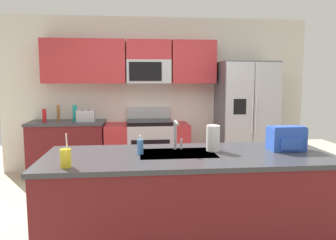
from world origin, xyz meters
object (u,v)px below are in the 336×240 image
at_px(bottle_red, 44,115).
at_px(drink_cup_yellow, 66,158).
at_px(sink_faucet, 176,132).
at_px(soap_dispenser, 140,147).
at_px(backpack, 287,138).
at_px(paper_towel_roll, 213,138).
at_px(toaster, 86,116).
at_px(range_oven, 147,148).
at_px(pepper_mill, 58,113).
at_px(bottle_teal, 75,113).
at_px(refrigerator, 245,118).

xyz_separation_m(bottle_red, drink_cup_yellow, (0.88, -2.79, -0.03)).
relative_size(bottle_red, sink_faucet, 0.72).
relative_size(soap_dispenser, backpack, 0.53).
bearing_deg(soap_dispenser, drink_cup_yellow, -145.95).
bearing_deg(paper_towel_roll, toaster, 122.72).
bearing_deg(range_oven, bottle_red, -178.87).
relative_size(pepper_mill, backpack, 0.81).
relative_size(toaster, sink_faucet, 0.99).
distance_m(range_oven, bottle_red, 1.71).
relative_size(toaster, paper_towel_roll, 1.17).
distance_m(pepper_mill, paper_towel_roll, 3.05).
relative_size(pepper_mill, sink_faucet, 0.92).
bearing_deg(drink_cup_yellow, range_oven, 75.43).
xyz_separation_m(drink_cup_yellow, backpack, (1.94, 0.41, 0.05)).
xyz_separation_m(pepper_mill, backpack, (2.61, -2.41, -0.01)).
distance_m(bottle_red, paper_towel_roll, 3.16).
distance_m(bottle_teal, paper_towel_roll, 2.86).
bearing_deg(backpack, drink_cup_yellow, -168.22).
bearing_deg(refrigerator, paper_towel_roll, -115.91).
height_order(bottle_teal, drink_cup_yellow, bottle_teal).
distance_m(bottle_teal, sink_faucet, 2.61).
bearing_deg(bottle_teal, toaster, -2.52).
relative_size(sink_faucet, paper_towel_roll, 1.17).
xyz_separation_m(toaster, drink_cup_yellow, (0.24, -2.77, -0.02)).
relative_size(pepper_mill, drink_cup_yellow, 1.00).
xyz_separation_m(range_oven, pepper_mill, (-1.41, -0.00, 0.59)).
xyz_separation_m(bottle_red, soap_dispenser, (1.45, -2.40, -0.03)).
bearing_deg(bottle_red, bottle_teal, -1.60).
relative_size(range_oven, soap_dispenser, 8.00).
relative_size(bottle_teal, soap_dispenser, 1.55).
bearing_deg(drink_cup_yellow, soap_dispenser, 34.05).
xyz_separation_m(range_oven, bottle_teal, (-1.14, -0.05, 0.59)).
xyz_separation_m(range_oven, backpack, (1.21, -2.42, 0.57)).
xyz_separation_m(pepper_mill, soap_dispenser, (1.24, -2.43, -0.06)).
xyz_separation_m(bottle_red, paper_towel_roll, (2.13, -2.34, 0.02)).
xyz_separation_m(bottle_red, backpack, (2.82, -2.38, 0.02)).
height_order(range_oven, paper_towel_roll, paper_towel_roll).
xyz_separation_m(refrigerator, backpack, (-0.42, -2.34, 0.09)).
height_order(bottle_red, backpack, backpack).
bearing_deg(backpack, soap_dispenser, -179.18).
bearing_deg(drink_cup_yellow, refrigerator, 49.28).
distance_m(range_oven, paper_towel_roll, 2.50).
bearing_deg(toaster, paper_towel_roll, -57.28).
height_order(soap_dispenser, backpack, backpack).
xyz_separation_m(bottle_teal, paper_towel_roll, (1.66, -2.33, -0.01)).
distance_m(range_oven, toaster, 1.12).
height_order(range_oven, toaster, range_oven).
height_order(pepper_mill, sink_faucet, sink_faucet).
bearing_deg(bottle_red, toaster, -1.84).
xyz_separation_m(pepper_mill, paper_towel_roll, (1.92, -2.37, -0.01)).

